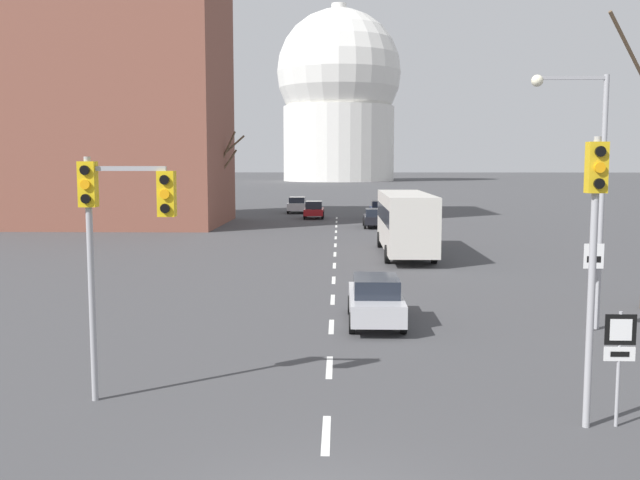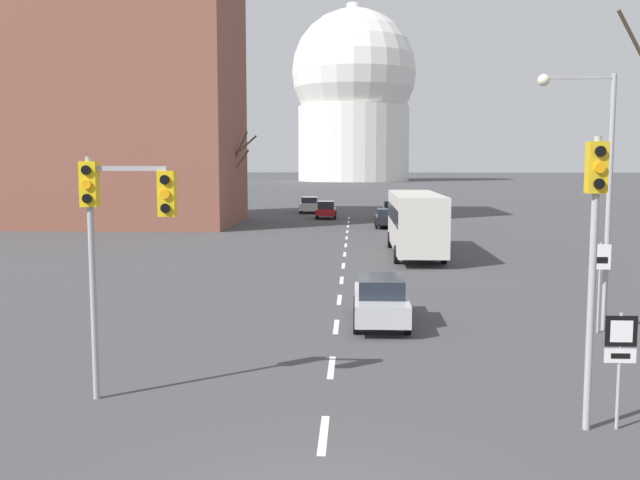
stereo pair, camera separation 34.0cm
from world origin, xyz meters
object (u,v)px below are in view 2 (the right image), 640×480
street_lamp_right (595,173)px  traffic_signal_near_left (117,217)px  sedan_near_left (392,210)px  sedan_mid_centre (310,205)px  route_sign_post (620,351)px  sedan_near_right (381,300)px  sedan_far_right (386,218)px  sedan_far_left (326,210)px  speed_limit_sign (600,272)px  city_bus (415,219)px  traffic_signal_near_right (594,229)px

street_lamp_right → traffic_signal_near_left: bearing=-150.0°
sedan_near_left → sedan_mid_centre: size_ratio=0.89×
route_sign_post → street_lamp_right: (2.15, 8.37, 3.29)m
sedan_near_right → sedan_mid_centre: bearing=96.1°
sedan_near_left → sedan_far_right: size_ratio=0.88×
sedan_far_right → street_lamp_right: bearing=-82.3°
sedan_far_left → route_sign_post: bearing=-81.6°
traffic_signal_near_left → speed_limit_sign: traffic_signal_near_left is taller
city_bus → speed_limit_sign: bearing=-77.3°
street_lamp_right → sedan_far_right: 35.77m
street_lamp_right → sedan_far_left: 45.62m
sedan_near_right → sedan_near_left: bearing=86.6°
sedan_far_right → route_sign_post: bearing=-86.5°
traffic_signal_near_right → traffic_signal_near_left: bearing=172.2°
sedan_far_left → city_bus: bearing=-77.2°
traffic_signal_near_left → sedan_near_right: 10.14m
sedan_far_left → city_bus: 27.35m
traffic_signal_near_left → street_lamp_right: 14.23m
route_sign_post → sedan_near_right: 9.87m
sedan_near_left → city_bus: size_ratio=0.36×
sedan_near_right → sedan_far_right: bearing=87.3°
traffic_signal_near_right → street_lamp_right: (2.75, 8.41, 0.94)m
sedan_near_left → sedan_far_right: (-0.94, -8.75, -0.07)m
street_lamp_right → sedan_mid_centre: size_ratio=1.79×
sedan_mid_centre → sedan_far_right: (7.17, -16.72, -0.06)m
traffic_signal_near_right → street_lamp_right: bearing=71.9°
route_sign_post → sedan_near_right: (-4.26, 8.87, -0.76)m
sedan_near_right → sedan_mid_centre: 51.73m
speed_limit_sign → street_lamp_right: size_ratio=0.35×
city_bus → sedan_near_right: bearing=-98.3°
traffic_signal_near_right → sedan_far_right: size_ratio=1.28×
traffic_signal_near_right → route_sign_post: 2.43m
route_sign_post → street_lamp_right: bearing=75.6°
route_sign_post → sedan_far_left: 53.29m
sedan_far_left → sedan_far_right: 10.49m
traffic_signal_near_left → sedan_near_left: bearing=80.6°
traffic_signal_near_left → sedan_far_left: traffic_signal_near_left is taller
sedan_near_left → sedan_far_right: 8.80m
speed_limit_sign → sedan_near_left: size_ratio=0.71×
traffic_signal_near_right → sedan_near_right: bearing=112.4°
route_sign_post → sedan_mid_centre: bearing=99.2°
route_sign_post → sedan_far_right: bearing=93.5°
sedan_mid_centre → city_bus: (8.05, -34.24, 1.20)m
traffic_signal_near_left → sedan_far_right: (7.53, 42.31, -3.21)m
street_lamp_right → sedan_near_left: street_lamp_right is taller
speed_limit_sign → sedan_far_left: 45.82m
route_sign_post → sedan_near_left: 52.36m
traffic_signal_near_left → street_lamp_right: (12.31, 7.09, 0.84)m
sedan_far_right → city_bus: (0.89, -17.52, 1.26)m
speed_limit_sign → sedan_near_left: (-3.99, 44.30, -1.02)m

